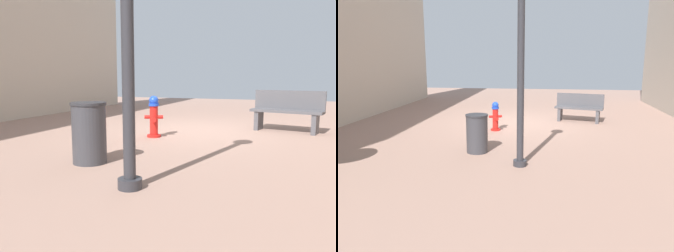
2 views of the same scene
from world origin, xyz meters
TOP-DOWN VIEW (x-y plane):
  - ground_plane at (0.00, 0.00)m, footprint 23.40×23.40m
  - fire_hydrant at (0.59, 1.25)m, footprint 0.39×0.37m
  - bench_near at (-2.03, -0.50)m, footprint 1.66×0.81m
  - trash_bin at (0.64, 3.59)m, footprint 0.52×0.52m

SIDE VIEW (x-z plane):
  - ground_plane at x=0.00m, z-range 0.00..0.00m
  - fire_hydrant at x=0.59m, z-range 0.00..0.87m
  - trash_bin at x=0.64m, z-range 0.00..0.90m
  - bench_near at x=-2.03m, z-range 0.02..0.97m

